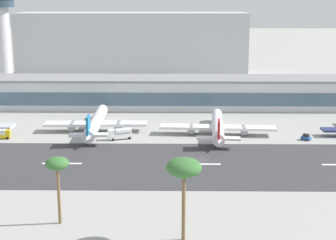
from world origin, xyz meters
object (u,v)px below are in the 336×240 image
Objects in this scene: terminal_building at (159,92)px; airliner_blue_tail_gate_1 at (95,123)px; service_fuel_truck_1 at (120,134)px; palm_tree_1 at (57,166)px; distant_hotel_block at (133,45)px; service_baggage_tug_0 at (306,137)px; service_box_truck_2 at (2,134)px; palm_tree_3 at (184,169)px; control_tower at (3,34)px; airliner_red_tail_gate_2 at (218,127)px.

terminal_building is 4.26× the size of airliner_blue_tail_gate_1.
airliner_blue_tail_gate_1 is at bearing -116.00° from terminal_building.
palm_tree_1 is at bearing 64.43° from service_fuel_truck_1.
distant_hotel_block reaches higher than airliner_blue_tail_gate_1.
service_fuel_truck_1 is at bearing 46.35° from service_baggage_tug_0.
distant_hotel_block reaches higher than service_baggage_tug_0.
palm_tree_1 is (-6.00, -69.43, 11.22)m from service_fuel_truck_1.
distant_hotel_block is 156.24m from service_box_truck_2.
service_fuel_truck_1 is 41.79m from service_box_truck_2.
service_baggage_tug_0 is 0.55× the size of service_box_truck_2.
palm_tree_3 is (31.21, -86.93, 11.98)m from airliner_blue_tail_gate_1.
control_tower is 131.43m from service_fuel_truck_1.
airliner_blue_tail_gate_1 is (63.68, -95.44, -26.02)m from control_tower.
palm_tree_3 is (28.59, -228.55, -4.47)m from distant_hotel_block.
service_fuel_truck_1 reaches higher than service_box_truck_2.
distant_hotel_block reaches higher than palm_tree_1.
control_tower is at bearing 111.23° from palm_tree_1.
palm_tree_3 is at bearing -58.34° from service_box_truck_2.
terminal_building is 61.45× the size of service_baggage_tug_0.
service_fuel_truck_1 is 81.04m from palm_tree_3.
terminal_building is 50.86m from airliner_blue_tail_gate_1.
terminal_building is at bearing 27.95° from airliner_red_tail_gate_2.
airliner_blue_tail_gate_1 is 93.14m from palm_tree_3.
distant_hotel_block is 152.61m from airliner_red_tail_gate_2.
terminal_building is 13.81× the size of palm_tree_1.
service_fuel_truck_1 is 0.50× the size of palm_tree_3.
control_tower reaches higher than terminal_building.
terminal_building is 77.41m from service_box_truck_2.
palm_tree_3 is at bearing -161.76° from airliner_blue_tail_gate_1.
distant_hotel_block is (66.31, 46.18, -9.57)m from control_tower.
palm_tree_3 is at bearing -15.91° from palm_tree_1.
control_tower is 117.65m from airliner_blue_tail_gate_1.
distant_hotel_block is 15.91× the size of service_fuel_truck_1.
airliner_red_tail_gate_2 is 3.04× the size of palm_tree_1.
terminal_building is 11.96× the size of palm_tree_3.
service_baggage_tug_0 is 64.98m from service_fuel_truck_1.
palm_tree_1 is at bearing 164.09° from palm_tree_3.
airliner_blue_tail_gate_1 is 5.56× the size of service_fuel_truck_1.
distant_hotel_block reaches higher than service_fuel_truck_1.
service_baggage_tug_0 is at bearing 60.31° from palm_tree_3.
service_baggage_tug_0 is (138.82, -105.36, -28.26)m from control_tower.
distant_hotel_block is 22.54× the size of service_box_truck_2.
service_fuel_truck_1 is at bearing -7.55° from service_box_truck_2.
distant_hotel_block is at bearing 90.40° from palm_tree_1.
airliner_blue_tail_gate_1 is 1.07× the size of airliner_red_tail_gate_2.
airliner_red_tail_gate_2 is at bearing -65.65° from terminal_building.
terminal_building is at bearing 0.06° from service_baggage_tug_0.
control_tower reaches higher than airliner_blue_tail_gate_1.
control_tower is (-85.93, 49.84, 22.52)m from terminal_building.
control_tower is 176.55m from service_baggage_tug_0.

